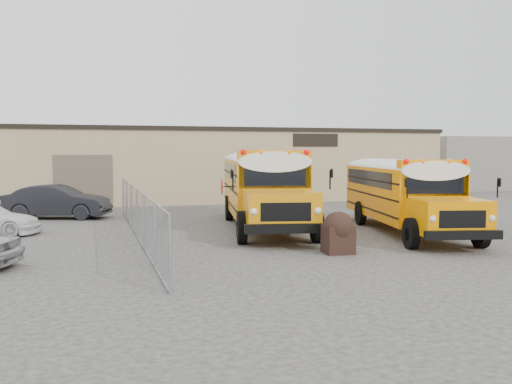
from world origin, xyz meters
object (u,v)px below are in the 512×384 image
object	(u,v)px
school_bus_left	(248,176)
car_dark	(57,202)
school_bus_right	(363,181)
tarp_bundle	(338,232)

from	to	relation	value
school_bus_left	car_dark	world-z (taller)	school_bus_left
school_bus_right	tarp_bundle	distance (m)	11.46
school_bus_left	school_bus_right	size ratio (longest dim) A/B	1.11
school_bus_right	car_dark	distance (m)	14.92
school_bus_left	school_bus_right	world-z (taller)	school_bus_left
school_bus_right	tarp_bundle	size ratio (longest dim) A/B	7.84
school_bus_left	school_bus_right	distance (m)	6.22
car_dark	tarp_bundle	bearing A→B (deg)	-126.72
school_bus_left	tarp_bundle	bearing A→B (deg)	-93.54
school_bus_left	car_dark	bearing A→B (deg)	-172.92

